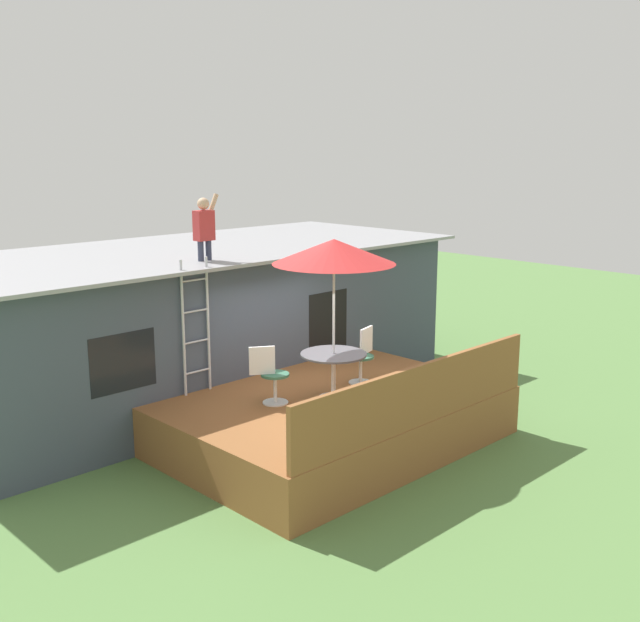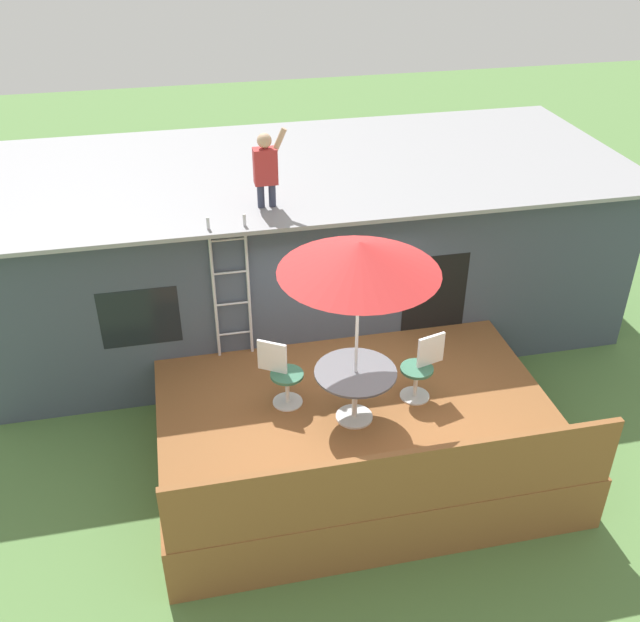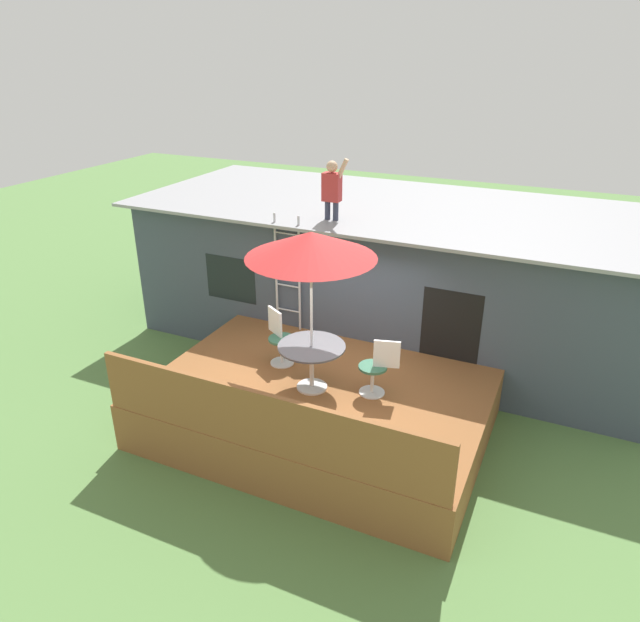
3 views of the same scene
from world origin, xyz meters
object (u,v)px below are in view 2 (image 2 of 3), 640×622
Objects in this scene: person_figure at (266,165)px; patio_chair_right at (421,368)px; patio_table at (355,382)px; step_ladder at (231,288)px; patio_umbrella at (359,257)px; patio_chair_left at (282,374)px.

patio_chair_right is (1.68, -2.07, -2.19)m from person_figure.
step_ladder is at bearing 127.01° from patio_table.
patio_umbrella is at bearing 180.00° from patio_table.
patio_chair_right is at bearing 15.53° from patio_table.
person_figure is 2.84m from patio_chair_left.
patio_table is at bearing -52.99° from step_ladder.
patio_chair_left is at bearing -94.76° from person_figure.
patio_table is 0.94× the size of person_figure.
person_figure is at bearing 116.84° from patio_chair_left.
step_ladder is at bearing 142.76° from patio_chair_left.
patio_chair_left is at bearing -23.42° from patio_chair_right.
patio_umbrella is at bearing -0.00° from patio_chair_right.
patio_umbrella is 2.55m from step_ladder.
patio_umbrella is (-0.00, 0.00, 1.76)m from patio_table.
patio_umbrella is at bearing -73.26° from person_figure.
person_figure is (-0.70, 2.34, 0.30)m from patio_umbrella.
patio_umbrella is 2.46m from person_figure.
patio_table is 0.47× the size of step_ladder.
step_ladder is at bearing 127.01° from patio_umbrella.
step_ladder is (-1.34, 1.77, -1.25)m from patio_umbrella.
step_ladder is 2.39× the size of patio_chair_left.
step_ladder is (-1.34, 1.77, 0.51)m from patio_table.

